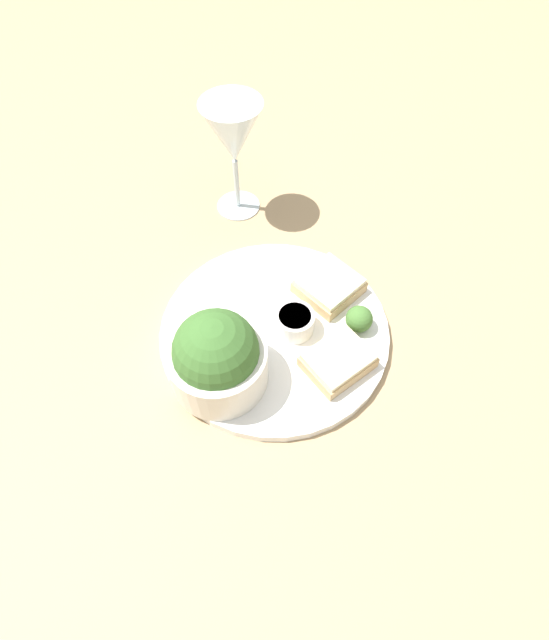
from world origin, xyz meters
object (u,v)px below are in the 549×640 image
at_px(cheese_toast_far, 338,361).
at_px(wine_glass, 233,137).
at_px(sauce_ramekin, 295,321).
at_px(cheese_toast_near, 329,286).
at_px(salad_bowl, 217,358).

bearing_deg(cheese_toast_far, wine_glass, 87.32).
relative_size(sauce_ramekin, cheese_toast_near, 0.54).
xyz_separation_m(cheese_toast_near, cheese_toast_far, (-0.05, -0.11, 0.00)).
distance_m(sauce_ramekin, cheese_toast_near, 0.08).
relative_size(salad_bowl, sauce_ramekin, 2.31).
xyz_separation_m(salad_bowl, wine_glass, (0.15, 0.28, 0.07)).
distance_m(cheese_toast_far, wine_glass, 0.35).
bearing_deg(sauce_ramekin, cheese_toast_near, 25.02).
relative_size(salad_bowl, cheese_toast_near, 1.25).
height_order(salad_bowl, cheese_toast_near, salad_bowl).
xyz_separation_m(cheese_toast_far, wine_glass, (0.02, 0.34, 0.11)).
bearing_deg(wine_glass, cheese_toast_near, -81.28).
height_order(cheese_toast_near, wine_glass, wine_glass).
bearing_deg(cheese_toast_near, salad_bowl, -163.45).
bearing_deg(cheese_toast_near, wine_glass, 98.72).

